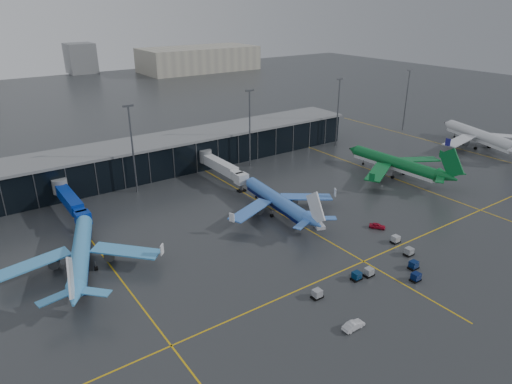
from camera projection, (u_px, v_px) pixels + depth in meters
ground at (284, 246)px, 103.61m from camera, size 600.00×600.00×0.00m
terminal_pier at (166, 154)px, 148.25m from camera, size 142.00×17.00×10.70m
jet_bridges at (71, 201)px, 115.69m from camera, size 94.00×27.50×7.20m
flood_masts at (196, 135)px, 138.60m from camera, size 203.00×0.50×25.50m
distant_hangars at (107, 64)px, 330.30m from camera, size 260.00×71.00×22.00m
taxi_lines at (288, 218)px, 116.91m from camera, size 220.00×120.00×0.02m
airliner_arkefly at (79, 243)px, 93.17m from camera, size 44.26×47.19×11.80m
airliner_klm_near at (277, 193)px, 118.02m from camera, size 35.80×39.84×11.33m
airliner_aer_lingus at (395, 156)px, 143.67m from camera, size 38.29×43.18×12.84m
airliner_ba at (481, 129)px, 171.11m from camera, size 52.21×55.74×13.98m
baggage_carts at (384, 267)px, 94.12m from camera, size 31.31×14.00×1.70m
mobile_airstair at (319, 224)px, 112.06m from camera, size 3.24×3.79×3.45m
service_van_red at (377, 226)px, 111.58m from camera, size 3.54×4.08×1.33m
service_van_white at (353, 325)px, 77.33m from camera, size 4.33×1.54×1.42m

